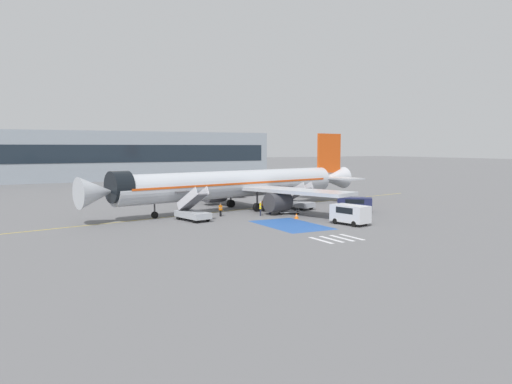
# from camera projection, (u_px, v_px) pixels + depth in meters

# --- Properties ---
(ground_plane) EXTENTS (600.00, 600.00, 0.00)m
(ground_plane) POSITION_uv_depth(u_px,v_px,m) (232.00, 211.00, 67.01)
(ground_plane) COLOR slate
(apron_leadline_yellow) EXTENTS (76.72, 16.22, 0.01)m
(apron_leadline_yellow) POSITION_uv_depth(u_px,v_px,m) (234.00, 210.00, 67.67)
(apron_leadline_yellow) COLOR gold
(apron_leadline_yellow) RESTS_ON ground_plane
(apron_stand_patch_blue) EXTENTS (5.74, 9.68, 0.01)m
(apron_stand_patch_blue) POSITION_uv_depth(u_px,v_px,m) (291.00, 225.00, 54.95)
(apron_stand_patch_blue) COLOR #2856A8
(apron_stand_patch_blue) RESTS_ON ground_plane
(apron_walkway_bar_0) EXTENTS (0.44, 3.60, 0.01)m
(apron_walkway_bar_0) POSITION_uv_depth(u_px,v_px,m) (321.00, 240.00, 45.91)
(apron_walkway_bar_0) COLOR silver
(apron_walkway_bar_0) RESTS_ON ground_plane
(apron_walkway_bar_1) EXTENTS (0.44, 3.60, 0.01)m
(apron_walkway_bar_1) POSITION_uv_depth(u_px,v_px,m) (332.00, 239.00, 46.47)
(apron_walkway_bar_1) COLOR silver
(apron_walkway_bar_1) RESTS_ON ground_plane
(apron_walkway_bar_2) EXTENTS (0.44, 3.60, 0.01)m
(apron_walkway_bar_2) POSITION_uv_depth(u_px,v_px,m) (342.00, 238.00, 47.04)
(apron_walkway_bar_2) COLOR silver
(apron_walkway_bar_2) RESTS_ON ground_plane
(apron_walkway_bar_3) EXTENTS (0.44, 3.60, 0.01)m
(apron_walkway_bar_3) POSITION_uv_depth(u_px,v_px,m) (352.00, 237.00, 47.60)
(apron_walkway_bar_3) COLOR silver
(apron_walkway_bar_3) RESTS_ON ground_plane
(airliner) EXTENTS (43.59, 32.65, 10.68)m
(airliner) POSITION_uv_depth(u_px,v_px,m) (238.00, 184.00, 67.78)
(airliner) COLOR #B7BCC4
(airliner) RESTS_ON ground_plane
(boarding_stairs_forward) EXTENTS (3.14, 5.51, 4.12)m
(boarding_stairs_forward) POSITION_uv_depth(u_px,v_px,m) (193.00, 212.00, 58.20)
(boarding_stairs_forward) COLOR #ADB2BA
(boarding_stairs_forward) RESTS_ON ground_plane
(boarding_stairs_aft) EXTENTS (3.14, 5.51, 3.89)m
(boarding_stairs_aft) POSITION_uv_depth(u_px,v_px,m) (297.00, 202.00, 69.19)
(boarding_stairs_aft) COLOR #ADB2BA
(boarding_stairs_aft) RESTS_ON ground_plane
(fuel_tanker) EXTENTS (4.07, 9.89, 3.29)m
(fuel_tanker) POSITION_uv_depth(u_px,v_px,m) (231.00, 186.00, 88.29)
(fuel_tanker) COLOR #38383D
(fuel_tanker) RESTS_ON ground_plane
(service_van_0) EXTENTS (4.77, 4.37, 1.90)m
(service_van_0) POSITION_uv_depth(u_px,v_px,m) (355.00, 203.00, 66.25)
(service_van_0) COLOR #1E234C
(service_van_0) RESTS_ON ground_plane
(service_van_1) EXTENTS (2.85, 4.62, 2.18)m
(service_van_1) POSITION_uv_depth(u_px,v_px,m) (350.00, 213.00, 55.07)
(service_van_1) COLOR silver
(service_van_1) RESTS_ON ground_plane
(baggage_cart) EXTENTS (2.93, 2.22, 0.87)m
(baggage_cart) POSITION_uv_depth(u_px,v_px,m) (289.00, 212.00, 64.09)
(baggage_cart) COLOR gray
(baggage_cart) RESTS_ON ground_plane
(ground_crew_0) EXTENTS (0.45, 0.27, 1.67)m
(ground_crew_0) POSITION_uv_depth(u_px,v_px,m) (263.00, 204.00, 66.42)
(ground_crew_0) COLOR black
(ground_crew_0) RESTS_ON ground_plane
(ground_crew_1) EXTENTS (0.49, 0.39, 1.76)m
(ground_crew_1) POSITION_uv_depth(u_px,v_px,m) (270.00, 206.00, 63.82)
(ground_crew_1) COLOR #191E38
(ground_crew_1) RESTS_ON ground_plane
(ground_crew_2) EXTENTS (0.42, 0.49, 1.80)m
(ground_crew_2) POSITION_uv_depth(u_px,v_px,m) (260.00, 208.00, 62.18)
(ground_crew_2) COLOR #191E38
(ground_crew_2) RESTS_ON ground_plane
(ground_crew_3) EXTENTS (0.37, 0.48, 1.59)m
(ground_crew_3) POSITION_uv_depth(u_px,v_px,m) (221.00, 209.00, 61.62)
(ground_crew_3) COLOR black
(ground_crew_3) RESTS_ON ground_plane
(traffic_cone_0) EXTENTS (0.57, 0.57, 0.63)m
(traffic_cone_0) POSITION_uv_depth(u_px,v_px,m) (297.00, 216.00, 59.85)
(traffic_cone_0) COLOR orange
(traffic_cone_0) RESTS_ON ground_plane
(terminal_building) EXTENTS (95.31, 12.10, 12.57)m
(terminal_building) POSITION_uv_depth(u_px,v_px,m) (94.00, 156.00, 127.76)
(terminal_building) COLOR #89939E
(terminal_building) RESTS_ON ground_plane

